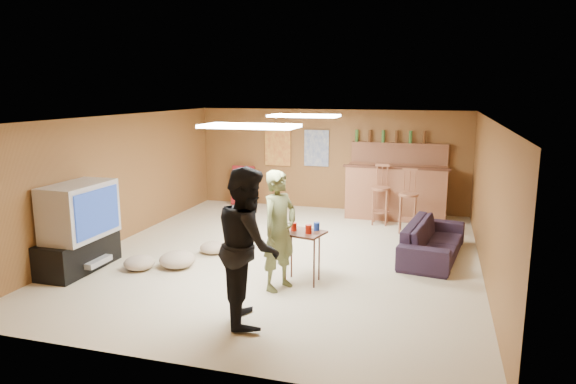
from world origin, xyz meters
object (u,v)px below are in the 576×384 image
(person_olive, at_px, (279,231))
(sofa, at_px, (433,240))
(tv_body, at_px, (79,211))
(bar_counter, at_px, (396,192))
(person_black, at_px, (248,245))
(tray_table, at_px, (302,257))

(person_olive, xyz_separation_m, sofa, (1.95, 1.93, -0.52))
(tv_body, height_order, bar_counter, tv_body)
(tv_body, bearing_deg, bar_counter, 47.00)
(bar_counter, xyz_separation_m, person_black, (-1.21, -5.32, 0.35))
(tv_body, bearing_deg, sofa, 22.75)
(tv_body, distance_m, tray_table, 3.30)
(tv_body, bearing_deg, person_black, -16.57)
(tv_body, relative_size, bar_counter, 0.55)
(sofa, bearing_deg, bar_counter, 26.58)
(person_black, bearing_deg, sofa, -59.13)
(person_black, bearing_deg, person_olive, -27.84)
(person_black, relative_size, tray_table, 2.47)
(tv_body, xyz_separation_m, tray_table, (3.23, 0.43, -0.54))
(person_olive, bearing_deg, tv_body, 117.08)
(sofa, bearing_deg, tv_body, 121.04)
(bar_counter, xyz_separation_m, person_olive, (-1.16, -4.31, 0.25))
(bar_counter, xyz_separation_m, tray_table, (-0.92, -4.02, -0.19))
(tv_body, relative_size, person_olive, 0.69)
(sofa, bearing_deg, tray_table, 142.13)
(tv_body, height_order, tray_table, tv_body)
(person_black, bearing_deg, tray_table, -37.59)
(person_olive, distance_m, sofa, 2.79)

